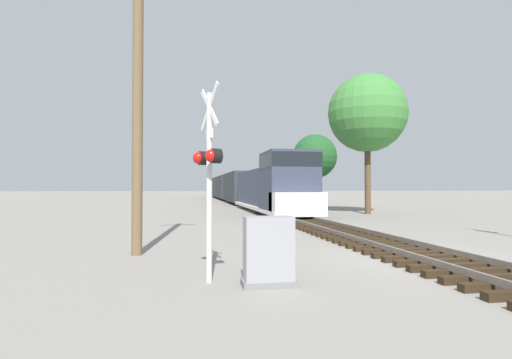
# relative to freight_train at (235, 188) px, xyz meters

# --- Properties ---
(ground_plane) EXTENTS (400.00, 400.00, 0.00)m
(ground_plane) POSITION_rel_freight_train_xyz_m (0.00, -42.46, -1.91)
(ground_plane) COLOR gray
(rail_track_bed) EXTENTS (2.60, 160.00, 0.31)m
(rail_track_bed) POSITION_rel_freight_train_xyz_m (0.00, -42.46, -1.78)
(rail_track_bed) COLOR black
(rail_track_bed) RESTS_ON ground
(freight_train) EXTENTS (3.10, 62.76, 4.21)m
(freight_train) POSITION_rel_freight_train_xyz_m (0.00, 0.00, 0.00)
(freight_train) COLOR #33384C
(freight_train) RESTS_ON ground
(crossing_signal_near) EXTENTS (0.58, 1.00, 4.11)m
(crossing_signal_near) POSITION_rel_freight_train_xyz_m (-5.93, -44.18, 0.49)
(crossing_signal_near) COLOR silver
(crossing_signal_near) RESTS_ON ground
(relay_cabinet) EXTENTS (1.07, 0.58, 1.39)m
(relay_cabinet) POSITION_rel_freight_train_xyz_m (-4.75, -44.65, -1.23)
(relay_cabinet) COLOR slate
(relay_cabinet) RESTS_ON ground
(utility_pole) EXTENTS (1.80, 0.31, 9.87)m
(utility_pole) POSITION_rel_freight_train_xyz_m (-7.79, -40.45, 3.14)
(utility_pole) COLOR brown
(utility_pole) RESTS_ON ground
(tree_far_right) EXTENTS (5.80, 5.80, 10.40)m
(tree_far_right) POSITION_rel_freight_train_xyz_m (6.89, -24.84, 5.55)
(tree_far_right) COLOR brown
(tree_far_right) RESTS_ON ground
(tree_mid_background) EXTENTS (4.62, 4.62, 7.51)m
(tree_mid_background) POSITION_rel_freight_train_xyz_m (6.93, -12.47, 3.25)
(tree_mid_background) COLOR brown
(tree_mid_background) RESTS_ON ground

